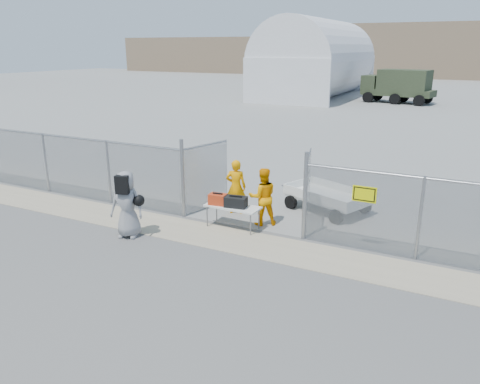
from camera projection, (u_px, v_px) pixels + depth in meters
The scene contains 14 objects.
ground at pixel (206, 252), 12.36m from camera, with size 160.00×160.00×0.00m, color #4E4E4E.
tarmac_inside at pixel (414, 99), 48.16m from camera, with size 160.00×80.00×0.01m, color gray.
dirt_strip at pixel (224, 238), 13.21m from camera, with size 44.00×1.60×0.01m, color tan.
distant_hills at pixel (479, 51), 75.37m from camera, with size 140.00×6.00×9.00m, color #7F684F, non-canonical shape.
chain_link_fence at pixel (240, 192), 13.73m from camera, with size 40.00×0.20×2.20m, color gray, non-canonical shape.
quonset_hangar at pixel (317, 58), 49.56m from camera, with size 9.00×18.00×8.00m, color silver, non-canonical shape.
folding_table at pixel (233, 217), 13.88m from camera, with size 1.64×0.68×0.70m, color white, non-canonical shape.
orange_bag at pixel (218, 199), 13.87m from camera, with size 0.51×0.34×0.32m, color red.
black_duffel at pixel (236, 202), 13.64m from camera, with size 0.64×0.37×0.31m, color black.
security_worker_left at pixel (236, 187), 14.96m from camera, with size 0.65×0.43×1.78m, color #FF9C00.
security_worker_right at pixel (263, 197), 14.01m from camera, with size 0.86×0.67×1.77m, color #FF9C00.
visitor at pixel (127, 204), 13.10m from camera, with size 0.94×0.61×1.92m, color gray.
utility_trailer at pixel (327, 199), 15.31m from camera, with size 3.42×1.76×0.83m, color white, non-canonical shape.
military_truck at pixel (398, 86), 44.32m from camera, with size 6.55×2.42×3.12m, color #313B25, non-canonical shape.
Camera 1 is at (5.90, -9.71, 5.19)m, focal length 35.00 mm.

